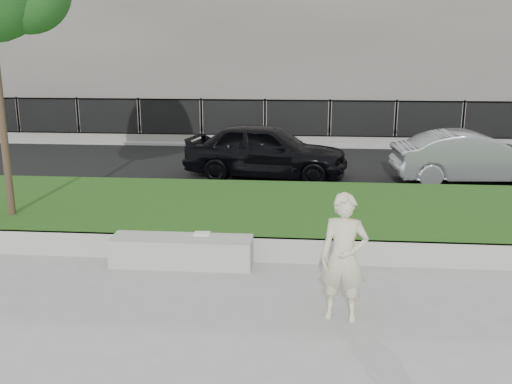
# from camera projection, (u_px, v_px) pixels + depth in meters

# --- Properties ---
(ground) EXTENTS (90.00, 90.00, 0.00)m
(ground) POSITION_uv_depth(u_px,v_px,m) (245.00, 288.00, 8.06)
(ground) COLOR gray
(ground) RESTS_ON ground
(grass_bank) EXTENTS (34.00, 4.00, 0.40)m
(grass_bank) POSITION_uv_depth(u_px,v_px,m) (262.00, 214.00, 10.91)
(grass_bank) COLOR #0D360E
(grass_bank) RESTS_ON ground
(grass_kerb) EXTENTS (34.00, 0.08, 0.40)m
(grass_kerb) POSITION_uv_depth(u_px,v_px,m) (252.00, 249.00, 9.01)
(grass_kerb) COLOR #A19E97
(grass_kerb) RESTS_ON ground
(street) EXTENTS (34.00, 7.00, 0.04)m
(street) POSITION_uv_depth(u_px,v_px,m) (277.00, 166.00, 16.26)
(street) COLOR black
(street) RESTS_ON ground
(far_pavement) EXTENTS (34.00, 3.00, 0.12)m
(far_pavement) POSITION_uv_depth(u_px,v_px,m) (283.00, 140.00, 20.60)
(far_pavement) COLOR gray
(far_pavement) RESTS_ON ground
(iron_fence) EXTENTS (32.00, 0.30, 1.50)m
(iron_fence) POSITION_uv_depth(u_px,v_px,m) (282.00, 130.00, 19.51)
(iron_fence) COLOR slate
(iron_fence) RESTS_ON far_pavement
(building_facade) EXTENTS (34.00, 10.00, 10.00)m
(building_facade) POSITION_uv_depth(u_px,v_px,m) (291.00, 9.00, 26.14)
(building_facade) COLOR #605A54
(building_facade) RESTS_ON ground
(stone_bench) EXTENTS (2.20, 0.55, 0.45)m
(stone_bench) POSITION_uv_depth(u_px,v_px,m) (182.00, 251.00, 8.87)
(stone_bench) COLOR #A19E97
(stone_bench) RESTS_ON ground
(man) EXTENTS (0.64, 0.47, 1.61)m
(man) POSITION_uv_depth(u_px,v_px,m) (344.00, 258.00, 6.97)
(man) COLOR beige
(man) RESTS_ON ground
(book) EXTENTS (0.25, 0.18, 0.03)m
(book) POSITION_uv_depth(u_px,v_px,m) (202.00, 234.00, 8.95)
(book) COLOR white
(book) RESTS_ON stone_bench
(car_dark) EXTENTS (4.35, 2.26, 1.41)m
(car_dark) POSITION_uv_depth(u_px,v_px,m) (266.00, 150.00, 14.59)
(car_dark) COLOR black
(car_dark) RESTS_ON street
(car_silver) EXTENTS (3.94, 1.63, 1.27)m
(car_silver) POSITION_uv_depth(u_px,v_px,m) (472.00, 157.00, 14.03)
(car_silver) COLOR gray
(car_silver) RESTS_ON street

